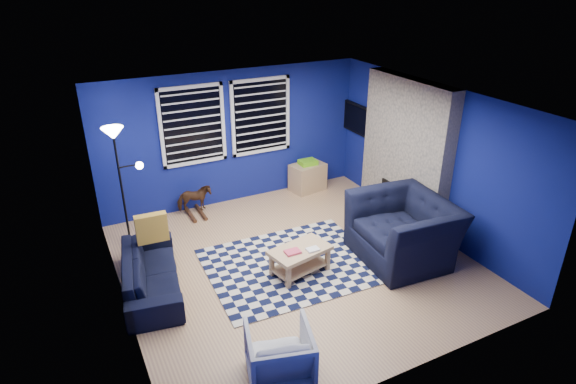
% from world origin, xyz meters
% --- Properties ---
extents(floor, '(5.00, 5.00, 0.00)m').
position_xyz_m(floor, '(0.00, 0.00, 0.00)').
color(floor, tan).
rests_on(floor, ground).
extents(ceiling, '(5.00, 5.00, 0.00)m').
position_xyz_m(ceiling, '(0.00, 0.00, 2.50)').
color(ceiling, white).
rests_on(ceiling, wall_back).
extents(wall_back, '(5.00, 0.00, 5.00)m').
position_xyz_m(wall_back, '(0.00, 2.50, 1.25)').
color(wall_back, navy).
rests_on(wall_back, floor).
extents(wall_left, '(0.00, 5.00, 5.00)m').
position_xyz_m(wall_left, '(-2.50, 0.00, 1.25)').
color(wall_left, navy).
rests_on(wall_left, floor).
extents(wall_right, '(0.00, 5.00, 5.00)m').
position_xyz_m(wall_right, '(2.50, 0.00, 1.25)').
color(wall_right, navy).
rests_on(wall_right, floor).
extents(fireplace, '(0.65, 2.00, 2.50)m').
position_xyz_m(fireplace, '(2.36, 0.50, 1.20)').
color(fireplace, gray).
rests_on(fireplace, floor).
extents(window_left, '(1.17, 0.06, 1.42)m').
position_xyz_m(window_left, '(-0.75, 2.46, 1.60)').
color(window_left, black).
rests_on(window_left, wall_back).
extents(window_right, '(1.17, 0.06, 1.42)m').
position_xyz_m(window_right, '(0.55, 2.46, 1.60)').
color(window_right, black).
rests_on(window_right, wall_back).
extents(tv, '(0.07, 1.00, 0.58)m').
position_xyz_m(tv, '(2.45, 2.00, 1.40)').
color(tv, black).
rests_on(tv, wall_right).
extents(rug, '(2.58, 2.10, 0.02)m').
position_xyz_m(rug, '(-0.09, -0.03, 0.01)').
color(rug, black).
rests_on(rug, floor).
extents(sofa, '(1.94, 1.01, 0.54)m').
position_xyz_m(sofa, '(-2.10, 0.32, 0.27)').
color(sofa, black).
rests_on(sofa, floor).
extents(armchair_big, '(1.57, 1.39, 0.96)m').
position_xyz_m(armchair_big, '(1.54, -0.59, 0.48)').
color(armchair_big, black).
rests_on(armchair_big, floor).
extents(armchair_bent, '(0.86, 0.87, 0.65)m').
position_xyz_m(armchair_bent, '(-1.21, -1.93, 0.32)').
color(armchair_bent, gray).
rests_on(armchair_bent, floor).
extents(rocking_horse, '(0.35, 0.63, 0.51)m').
position_xyz_m(rocking_horse, '(-0.91, 2.21, 0.32)').
color(rocking_horse, '#412915').
rests_on(rocking_horse, floor).
extents(coffee_table, '(0.96, 0.67, 0.44)m').
position_xyz_m(coffee_table, '(-0.07, -0.28, 0.30)').
color(coffee_table, tan).
rests_on(coffee_table, rug).
extents(cabinet, '(0.73, 0.55, 0.64)m').
position_xyz_m(cabinet, '(1.45, 2.25, 0.29)').
color(cabinet, tan).
rests_on(cabinet, floor).
extents(floor_lamp, '(0.53, 0.33, 1.96)m').
position_xyz_m(floor_lamp, '(-2.13, 1.79, 1.60)').
color(floor_lamp, black).
rests_on(floor_lamp, floor).
extents(throw_pillow, '(0.45, 0.16, 0.42)m').
position_xyz_m(throw_pillow, '(-1.95, 0.69, 0.75)').
color(throw_pillow, gold).
rests_on(throw_pillow, sofa).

